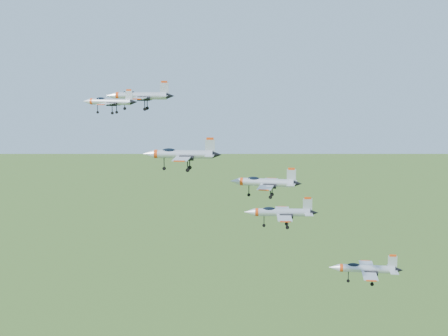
% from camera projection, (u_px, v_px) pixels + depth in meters
% --- Properties ---
extents(jet_lead, '(13.75, 11.65, 3.72)m').
position_uv_depth(jet_lead, '(139.00, 96.00, 123.98)').
color(jet_lead, '#B3B8C1').
extents(jet_left_high, '(10.64, 8.81, 2.84)m').
position_uv_depth(jet_left_high, '(109.00, 102.00, 111.88)').
color(jet_left_high, '#B3B8C1').
extents(jet_right_high, '(12.11, 10.23, 3.26)m').
position_uv_depth(jet_right_high, '(181.00, 154.00, 94.63)').
color(jet_right_high, '#B3B8C1').
extents(jet_left_low, '(13.72, 11.67, 3.73)m').
position_uv_depth(jet_left_low, '(280.00, 212.00, 116.59)').
color(jet_left_low, '#B3B8C1').
extents(jet_right_low, '(12.08, 10.06, 3.23)m').
position_uv_depth(jet_right_low, '(265.00, 182.00, 102.47)').
color(jet_right_low, '#B3B8C1').
extents(jet_trail, '(12.85, 10.81, 3.45)m').
position_uv_depth(jet_trail, '(365.00, 269.00, 109.26)').
color(jet_trail, '#B3B8C1').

